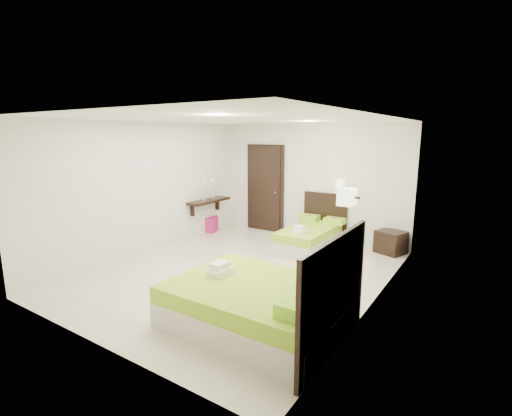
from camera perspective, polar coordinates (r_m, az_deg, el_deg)
The scene contains 7 objects.
floor at distance 6.55m, azimuth -2.20°, elevation -9.82°, with size 5.50×5.50×0.00m, color beige.
bed_single at distance 7.92m, azimuth 8.43°, elevation -4.17°, with size 1.03×1.72×1.41m.
bed_double at distance 4.71m, azimuth 0.90°, elevation -14.44°, with size 2.09×1.78×1.73m.
nightstand at distance 7.96m, azimuth 20.02°, elevation -4.94°, with size 0.51×0.46×0.46m, color black.
ottoman at distance 9.21m, azimuth -7.28°, elevation -2.47°, with size 0.37×0.37×0.37m, color #A41559.
door at distance 9.12m, azimuth 1.41°, elevation 3.02°, with size 1.02×0.15×2.14m.
console_shelf at distance 8.80m, azimuth -7.30°, elevation 1.08°, with size 0.35×1.20×0.78m.
Camera 1 is at (3.55, -4.98, 2.35)m, focal length 26.00 mm.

